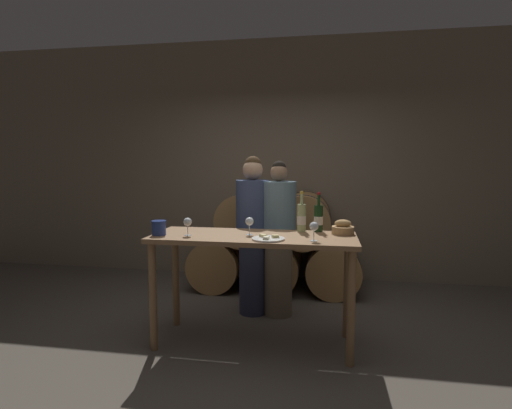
% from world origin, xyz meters
% --- Properties ---
extents(ground_plane, '(10.00, 10.00, 0.00)m').
position_xyz_m(ground_plane, '(0.00, 0.00, 0.00)').
color(ground_plane, '#564F44').
extents(stone_wall_back, '(10.00, 0.12, 3.20)m').
position_xyz_m(stone_wall_back, '(0.00, 2.14, 1.60)').
color(stone_wall_back, '#7F705B').
rests_on(stone_wall_back, ground_plane).
extents(barrel_stack, '(2.07, 0.90, 1.21)m').
position_xyz_m(barrel_stack, '(0.00, 1.57, 0.54)').
color(barrel_stack, '#A87A47').
rests_on(barrel_stack, ground_plane).
extents(tasting_table, '(1.74, 0.65, 0.96)m').
position_xyz_m(tasting_table, '(0.00, 0.00, 0.82)').
color(tasting_table, olive).
rests_on(tasting_table, ground_plane).
extents(person_left, '(0.35, 0.35, 1.64)m').
position_xyz_m(person_left, '(-0.13, 0.69, 0.84)').
color(person_left, '#2D334C').
rests_on(person_left, ground_plane).
extents(person_right, '(0.35, 0.35, 1.59)m').
position_xyz_m(person_right, '(0.14, 0.69, 0.80)').
color(person_right, '#756651').
rests_on(person_right, ground_plane).
extents(wine_bottle_red, '(0.08, 0.08, 0.35)m').
position_xyz_m(wine_bottle_red, '(0.54, 0.28, 1.08)').
color(wine_bottle_red, '#193819').
rests_on(wine_bottle_red, tasting_table).
extents(wine_bottle_white, '(0.08, 0.08, 0.36)m').
position_xyz_m(wine_bottle_white, '(0.39, 0.25, 1.08)').
color(wine_bottle_white, '#ADBC7F').
rests_on(wine_bottle_white, tasting_table).
extents(blue_crock, '(0.13, 0.13, 0.12)m').
position_xyz_m(blue_crock, '(-0.80, -0.13, 1.03)').
color(blue_crock, navy).
rests_on(blue_crock, tasting_table).
extents(bread_basket, '(0.19, 0.19, 0.13)m').
position_xyz_m(bread_basket, '(0.75, 0.18, 1.01)').
color(bread_basket, tan).
rests_on(bread_basket, tasting_table).
extents(cheese_plate, '(0.27, 0.27, 0.04)m').
position_xyz_m(cheese_plate, '(0.15, -0.17, 0.97)').
color(cheese_plate, white).
rests_on(cheese_plate, tasting_table).
extents(wine_glass_far_left, '(0.07, 0.07, 0.15)m').
position_xyz_m(wine_glass_far_left, '(-0.55, -0.11, 1.07)').
color(wine_glass_far_left, white).
rests_on(wine_glass_far_left, tasting_table).
extents(wine_glass_left, '(0.07, 0.07, 0.15)m').
position_xyz_m(wine_glass_left, '(-0.04, 0.01, 1.07)').
color(wine_glass_left, white).
rests_on(wine_glass_left, tasting_table).
extents(wine_glass_center, '(0.07, 0.07, 0.15)m').
position_xyz_m(wine_glass_center, '(0.51, -0.17, 1.07)').
color(wine_glass_center, white).
rests_on(wine_glass_center, tasting_table).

